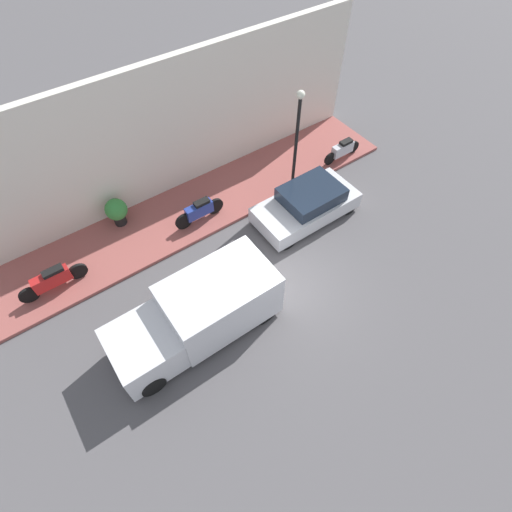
% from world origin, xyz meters
% --- Properties ---
extents(ground_plane, '(60.00, 60.00, 0.00)m').
position_xyz_m(ground_plane, '(0.00, 0.00, 0.00)').
color(ground_plane, '#514F51').
extents(sidewalk, '(2.85, 15.88, 0.13)m').
position_xyz_m(sidewalk, '(4.62, 0.00, 0.06)').
color(sidewalk, '#934C47').
rests_on(sidewalk, ground_plane).
extents(building_facade, '(0.30, 15.88, 5.01)m').
position_xyz_m(building_facade, '(6.19, 0.00, 2.51)').
color(building_facade, silver).
rests_on(building_facade, ground_plane).
extents(parked_car, '(1.82, 3.82, 1.28)m').
position_xyz_m(parked_car, '(1.96, -2.92, 0.62)').
color(parked_car, silver).
rests_on(parked_car, ground_plane).
extents(delivery_van, '(1.95, 4.90, 1.88)m').
position_xyz_m(delivery_van, '(0.17, 2.65, 0.96)').
color(delivery_van, silver).
rests_on(delivery_van, ground_plane).
extents(motorcycle_blue, '(0.30, 1.94, 0.87)m').
position_xyz_m(motorcycle_blue, '(3.95, 0.42, 0.60)').
color(motorcycle_blue, navy).
rests_on(motorcycle_blue, sidewalk).
extents(motorcycle_red, '(0.30, 2.15, 0.88)m').
position_xyz_m(motorcycle_red, '(4.04, 5.68, 0.60)').
color(motorcycle_red, '#B21E1E').
rests_on(motorcycle_red, sidewalk).
extents(scooter_silver, '(0.30, 1.85, 0.81)m').
position_xyz_m(scooter_silver, '(3.58, -6.17, 0.56)').
color(scooter_silver, '#B7B7BF').
rests_on(scooter_silver, sidewalk).
extents(streetlamp, '(0.29, 0.29, 4.04)m').
position_xyz_m(streetlamp, '(3.40, -3.41, 2.63)').
color(streetlamp, black).
rests_on(streetlamp, sidewalk).
extents(potted_plant, '(0.78, 0.78, 1.08)m').
position_xyz_m(potted_plant, '(5.50, 2.86, 0.75)').
color(potted_plant, black).
rests_on(potted_plant, sidewalk).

